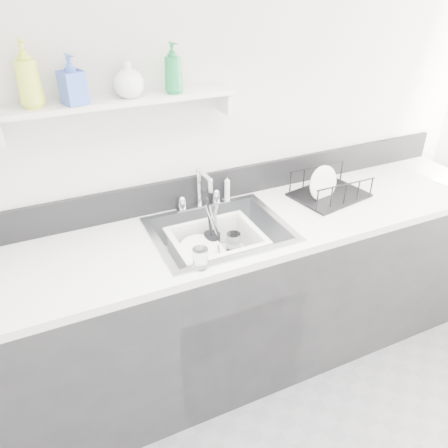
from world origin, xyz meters
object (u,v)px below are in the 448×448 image
sink (220,246)px  dish_rack (330,185)px  counter_run (220,304)px  wash_tub (217,249)px

sink → dish_rack: (0.69, 0.07, 0.16)m
counter_run → wash_tub: bearing=-136.0°
wash_tub → sink: bearing=44.0°
counter_run → sink: bearing=0.0°
counter_run → wash_tub: 0.38m
dish_rack → sink: bearing=175.6°
counter_run → sink: (0.00, 0.00, 0.37)m
sink → wash_tub: bearing=-136.0°
sink → dish_rack: bearing=6.0°
counter_run → wash_tub: counter_run is taller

